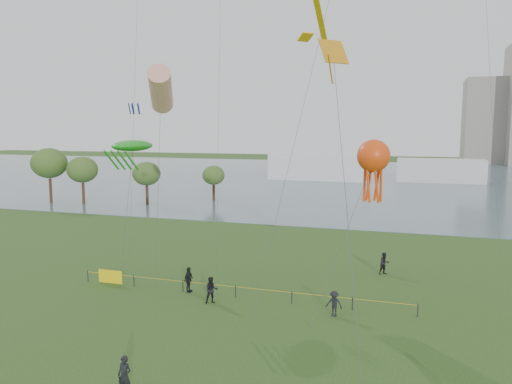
% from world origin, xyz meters
% --- Properties ---
extents(lake, '(400.00, 120.00, 0.08)m').
position_xyz_m(lake, '(0.00, 100.00, 0.02)').
color(lake, slate).
rests_on(lake, ground_plane).
extents(building_low, '(16.00, 18.00, 28.00)m').
position_xyz_m(building_low, '(32.00, 168.00, 14.00)').
color(building_low, gray).
rests_on(building_low, ground_plane).
extents(pavilion_left, '(22.00, 8.00, 6.00)m').
position_xyz_m(pavilion_left, '(-12.00, 95.00, 3.00)').
color(pavilion_left, silver).
rests_on(pavilion_left, ground_plane).
extents(pavilion_right, '(18.00, 7.00, 5.00)m').
position_xyz_m(pavilion_right, '(14.00, 98.00, 2.50)').
color(pavilion_right, silver).
rests_on(pavilion_right, ground_plane).
extents(trees, '(27.77, 14.74, 8.58)m').
position_xyz_m(trees, '(-38.10, 48.77, 5.46)').
color(trees, '#362418').
rests_on(trees, ground_plane).
extents(fence, '(24.07, 0.07, 1.05)m').
position_xyz_m(fence, '(-9.01, 14.40, 0.55)').
color(fence, black).
rests_on(fence, ground_plane).
extents(spectator_a, '(1.09, 1.02, 1.80)m').
position_xyz_m(spectator_a, '(-4.01, 12.80, 0.90)').
color(spectator_a, black).
rests_on(spectator_a, ground_plane).
extents(spectator_b, '(1.12, 0.75, 1.62)m').
position_xyz_m(spectator_b, '(4.15, 12.96, 0.81)').
color(spectator_b, black).
rests_on(spectator_b, ground_plane).
extents(spectator_c, '(0.54, 1.10, 1.81)m').
position_xyz_m(spectator_c, '(-6.47, 14.46, 0.91)').
color(spectator_c, black).
rests_on(spectator_c, ground_plane).
extents(spectator_f, '(0.66, 0.45, 1.77)m').
position_xyz_m(spectator_f, '(-3.16, 0.96, 0.89)').
color(spectator_f, black).
rests_on(spectator_f, ground_plane).
extents(spectator_g, '(1.09, 1.05, 1.78)m').
position_xyz_m(spectator_g, '(6.59, 23.17, 0.89)').
color(spectator_g, black).
rests_on(spectator_g, ground_plane).
extents(kite_windsock, '(4.82, 8.59, 16.73)m').
position_xyz_m(kite_windsock, '(-11.65, 20.63, 14.79)').
color(kite_windsock, '#3F3F42').
extents(kite_creature, '(2.45, 4.63, 10.74)m').
position_xyz_m(kite_creature, '(-11.56, 15.86, 10.29)').
color(kite_creature, '#3F3F42').
extents(kite_octopus, '(4.10, 5.17, 10.94)m').
position_xyz_m(kite_octopus, '(6.11, 15.04, 9.81)').
color(kite_octopus, '#3F3F42').
extents(kite_delta, '(4.19, 12.62, 16.23)m').
position_xyz_m(kite_delta, '(4.47, 9.14, 14.81)').
color(kite_delta, '#3F3F42').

